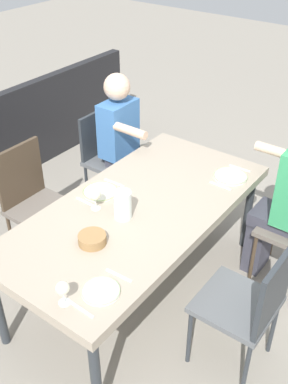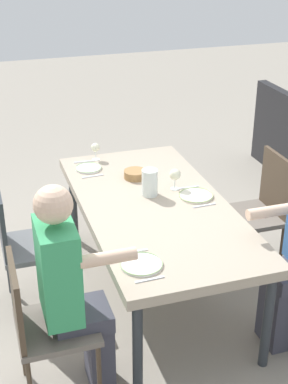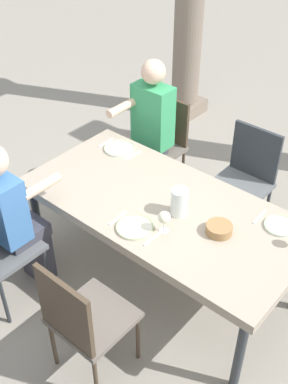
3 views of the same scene
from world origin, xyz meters
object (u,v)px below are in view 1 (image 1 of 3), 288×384
Objects in this scene: chair_mid_south at (33,197)px; wine_glass_1 at (95,194)px; dining_table at (138,214)px; wine_glass_2 at (63,289)px; diner_man_white at (286,197)px; plate_0 at (230,176)px; plate_2 at (101,291)px; chair_mid_north at (250,302)px; water_pitcher at (123,206)px; diner_woman_green at (124,142)px; plate_1 at (100,191)px; bread_basket at (92,239)px; chair_west_south at (108,153)px.

wine_glass_1 is at bearing 86.48° from chair_mid_south.
wine_glass_2 is at bearing 13.06° from dining_table.
diner_man_white is 5.42× the size of plate_0.
plate_2 is at bearing -16.10° from diner_man_white.
dining_table is 0.93m from chair_mid_north.
diner_man_white is 1.73m from wine_glass_2.
plate_0 is 0.91m from water_pitcher.
wine_glass_1 is at bearing 28.39° from diner_woman_green.
plate_1 is 0.54m from bread_basket.
chair_mid_south is 0.92m from diner_woman_green.
chair_mid_north reaches higher than plate_1.
plate_0 is at bearing 87.80° from chair_west_south.
chair_west_south reaches higher than plate_2.
chair_mid_south is (0.88, -0.01, 0.01)m from chair_west_south.
wine_glass_2 is (1.59, -0.11, 0.09)m from plate_0.
diner_man_white is at bearing 90.10° from chair_west_south.
water_pitcher is (-0.75, -0.22, -0.02)m from wine_glass_2.
diner_woman_green reaches higher than dining_table.
plate_0 is at bearing 179.57° from plate_2.
wine_glass_2 is at bearing 29.31° from diner_woman_green.
bread_basket is (1.21, -0.73, 0.06)m from diner_man_white.
wine_glass_1 is at bearing -136.41° from plate_2.
chair_mid_north is 0.70× the size of diner_man_white.
wine_glass_1 is (0.04, 0.70, 0.34)m from chair_mid_south.
wine_glass_1 is at bearing -149.51° from wine_glass_2.
diner_woman_green is 7.54× the size of bread_basket.
chair_mid_south reaches higher than plate_1.
bread_basket is at bearing 70.94° from chair_mid_south.
chair_west_south is 0.96× the size of chair_mid_south.
wine_glass_2 is (1.64, 1.12, 0.33)m from chair_west_south.
chair_mid_north is at bearing 61.50° from diner_woman_green.
chair_west_south is 0.26m from diner_woman_green.
diner_man_white reaches higher than bread_basket.
dining_table is 2.26× the size of chair_west_south.
diner_man_white is 5.43× the size of plate_1.
water_pitcher reaches higher than plate_0.
water_pitcher is at bearing 45.19° from chair_west_south.
diner_man_white reaches higher than wine_glass_1.
diner_man_white reaches higher than wine_glass_2.
diner_man_white reaches higher than chair_west_south.
diner_woman_green is (0.00, 0.20, 0.18)m from chair_west_south.
water_pitcher is (0.15, -0.01, 0.15)m from dining_table.
diner_woman_green is at bearing -151.61° from wine_glass_1.
wine_glass_1 reaches higher than plate_1.
plate_1 is at bearing -143.86° from bread_basket.
chair_west_south is 3.59× the size of plate_0.
chair_mid_north reaches higher than chair_mid_south.
chair_mid_south is 3.77× the size of plate_1.
diner_man_white is at bearing 90.23° from diner_woman_green.
chair_mid_north is at bearing 84.52° from plate_1.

